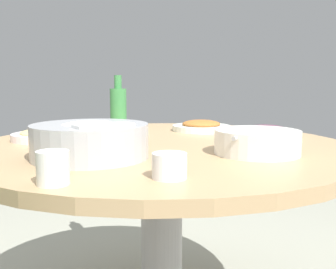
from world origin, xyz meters
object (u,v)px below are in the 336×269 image
(dish_eggplant, at_px, (266,133))
(green_bottle, at_px, (118,106))
(tea_cup_far, at_px, (169,166))
(tea_cup_near, at_px, (53,168))
(dish_noodles, at_px, (45,135))
(round_dining_table, at_px, (162,180))
(soup_bowl, at_px, (257,143))
(rice_bowl, at_px, (90,140))
(dish_tofu_braise, at_px, (201,126))
(dish_stirfry, at_px, (118,130))

(dish_eggplant, relative_size, green_bottle, 0.98)
(green_bottle, distance_m, tea_cup_far, 1.03)
(dish_eggplant, relative_size, tea_cup_near, 3.37)
(dish_eggplant, bearing_deg, dish_noodles, 50.45)
(dish_eggplant, height_order, tea_cup_near, tea_cup_near)
(dish_noodles, relative_size, green_bottle, 0.99)
(tea_cup_near, height_order, tea_cup_far, tea_cup_near)
(round_dining_table, relative_size, green_bottle, 5.36)
(soup_bowl, xyz_separation_m, dish_noodles, (0.67, 0.32, -0.01))
(rice_bowl, bearing_deg, dish_noodles, -8.38)
(round_dining_table, relative_size, soup_bowl, 4.74)
(tea_cup_near, bearing_deg, round_dining_table, -64.44)
(rice_bowl, distance_m, dish_eggplant, 0.69)
(soup_bowl, height_order, dish_eggplant, soup_bowl)
(dish_eggplant, relative_size, tea_cup_far, 3.07)
(green_bottle, bearing_deg, dish_tofu_braise, -158.86)
(round_dining_table, distance_m, tea_cup_near, 0.60)
(dish_noodles, relative_size, dish_tofu_braise, 0.95)
(green_bottle, relative_size, tea_cup_far, 3.15)
(dish_tofu_braise, bearing_deg, tea_cup_far, 127.22)
(dish_eggplant, bearing_deg, round_dining_table, 64.09)
(round_dining_table, xyz_separation_m, tea_cup_far, (-0.37, 0.31, 0.16))
(dish_stirfry, height_order, tea_cup_far, tea_cup_far)
(rice_bowl, height_order, tea_cup_far, rice_bowl)
(dish_tofu_braise, xyz_separation_m, green_bottle, (0.39, 0.15, 0.08))
(rice_bowl, relative_size, soup_bowl, 1.17)
(soup_bowl, bearing_deg, dish_noodles, 25.73)
(soup_bowl, height_order, dish_stirfry, soup_bowl)
(dish_eggplant, distance_m, tea_cup_near, 0.89)
(round_dining_table, height_order, dish_stirfry, dish_stirfry)
(dish_noodles, xyz_separation_m, green_bottle, (0.19, -0.46, 0.08))
(rice_bowl, xyz_separation_m, tea_cup_far, (-0.31, -0.00, -0.02))
(soup_bowl, relative_size, dish_tofu_braise, 1.09)
(dish_stirfry, bearing_deg, dish_eggplant, -143.59)
(tea_cup_near, distance_m, tea_cup_far, 0.24)
(round_dining_table, relative_size, dish_tofu_braise, 5.17)
(round_dining_table, bearing_deg, green_bottle, -20.94)
(dish_noodles, height_order, tea_cup_near, tea_cup_near)
(round_dining_table, height_order, dish_eggplant, dish_eggplant)
(green_bottle, bearing_deg, round_dining_table, 159.06)
(round_dining_table, bearing_deg, tea_cup_near, 115.56)
(dish_noodles, height_order, tea_cup_far, tea_cup_far)
(dish_eggplant, distance_m, dish_tofu_braise, 0.31)
(round_dining_table, xyz_separation_m, dish_noodles, (0.34, 0.26, 0.15))
(tea_cup_near, bearing_deg, dish_tofu_braise, -66.28)
(dish_stirfry, bearing_deg, tea_cup_near, 134.33)
(round_dining_table, height_order, rice_bowl, rice_bowl)
(dish_stirfry, xyz_separation_m, dish_noodles, (0.05, 0.28, -0.00))
(green_bottle, bearing_deg, tea_cup_near, 137.07)
(dish_tofu_braise, bearing_deg, dish_stirfry, 65.51)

